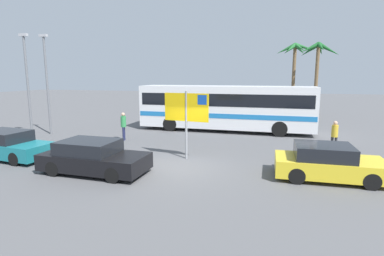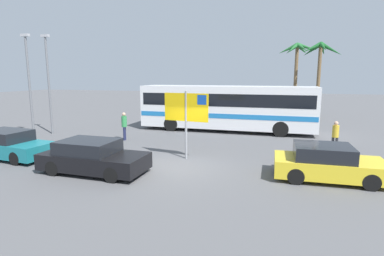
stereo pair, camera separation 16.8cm
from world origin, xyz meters
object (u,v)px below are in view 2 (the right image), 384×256
at_px(ferry_sign, 187,110).
at_px(car_yellow, 327,163).
at_px(bus_front_coach, 226,106).
at_px(pedestrian_by_bus, 124,124).
at_px(pedestrian_near_sign, 335,134).
at_px(car_black, 93,157).
at_px(car_teal, 9,145).

height_order(ferry_sign, car_yellow, ferry_sign).
xyz_separation_m(bus_front_coach, car_yellow, (5.48, -9.17, -1.15)).
height_order(pedestrian_by_bus, pedestrian_near_sign, pedestrian_by_bus).
distance_m(bus_front_coach, car_yellow, 10.75).
distance_m(pedestrian_by_bus, pedestrian_near_sign, 11.84).
bearing_deg(car_black, car_yellow, 12.10).
distance_m(bus_front_coach, pedestrian_near_sign, 7.91).
bearing_deg(bus_front_coach, pedestrian_near_sign, -35.01).
bearing_deg(car_teal, bus_front_coach, 54.75).
bearing_deg(pedestrian_near_sign, car_yellow, -5.68).
relative_size(bus_front_coach, pedestrian_by_bus, 7.11).
bearing_deg(car_yellow, car_teal, -177.81).
bearing_deg(car_black, bus_front_coach, 73.26).
bearing_deg(pedestrian_near_sign, car_teal, -63.67).
bearing_deg(car_yellow, car_black, -170.66).
distance_m(ferry_sign, car_black, 4.63).
xyz_separation_m(bus_front_coach, car_teal, (-8.69, -10.11, -1.15)).
height_order(bus_front_coach, pedestrian_near_sign, bus_front_coach).
bearing_deg(pedestrian_by_bus, car_yellow, -36.82).
height_order(ferry_sign, car_black, ferry_sign).
bearing_deg(pedestrian_near_sign, car_black, -51.26).
bearing_deg(car_black, car_teal, 172.35).
bearing_deg(car_teal, pedestrian_by_bus, 63.12).
bearing_deg(car_yellow, pedestrian_near_sign, 76.69).
height_order(car_yellow, pedestrian_by_bus, pedestrian_by_bus).
distance_m(car_black, pedestrian_near_sign, 11.85).
bearing_deg(pedestrian_by_bus, bus_front_coach, 26.90).
height_order(bus_front_coach, ferry_sign, ferry_sign).
bearing_deg(bus_front_coach, car_black, -107.89).
relative_size(car_black, pedestrian_near_sign, 2.68).
xyz_separation_m(car_yellow, car_black, (-9.00, -1.74, 0.00)).
distance_m(car_yellow, car_black, 9.16).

